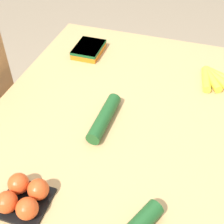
% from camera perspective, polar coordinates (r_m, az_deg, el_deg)
% --- Properties ---
extents(ground_plane, '(12.00, 12.00, 0.00)m').
position_cam_1_polar(ground_plane, '(1.85, 0.00, -18.28)').
color(ground_plane, gray).
extents(dining_table, '(1.39, 0.99, 0.76)m').
position_cam_1_polar(dining_table, '(1.31, 0.00, -3.94)').
color(dining_table, tan).
rests_on(dining_table, ground_plane).
extents(banana_bunch, '(0.18, 0.17, 0.04)m').
position_cam_1_polar(banana_bunch, '(1.50, 18.06, 5.94)').
color(banana_bunch, brown).
rests_on(banana_bunch, dining_table).
extents(tomato_pack, '(0.15, 0.15, 0.08)m').
position_cam_1_polar(tomato_pack, '(1.01, -15.95, -14.67)').
color(tomato_pack, black).
rests_on(tomato_pack, dining_table).
extents(carrot_bag, '(0.18, 0.13, 0.04)m').
position_cam_1_polar(carrot_bag, '(1.62, -4.28, 11.43)').
color(carrot_bag, orange).
rests_on(carrot_bag, dining_table).
extents(cucumber_near, '(0.25, 0.06, 0.05)m').
position_cam_1_polar(cucumber_near, '(1.21, -1.42, -1.06)').
color(cucumber_near, '#1E5123').
rests_on(cucumber_near, dining_table).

